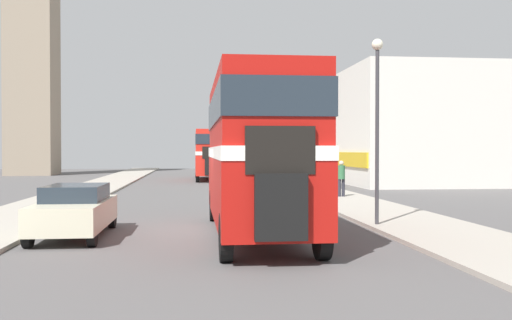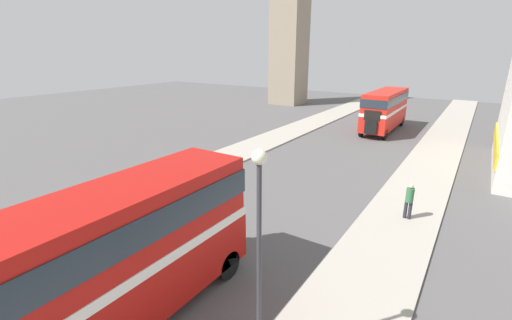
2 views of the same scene
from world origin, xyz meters
TOP-DOWN VIEW (x-y plane):
  - ground_plane at (0.00, 0.00)m, footprint 120.00×120.00m
  - sidewalk_right at (6.75, 0.00)m, footprint 3.50×120.00m
  - double_decker_bus at (1.34, -1.39)m, footprint 2.47×9.42m
  - bus_distant at (0.96, 30.21)m, footprint 2.49×9.54m
  - car_parked_near at (-3.80, -0.96)m, footprint 1.78×4.49m
  - pedestrian_walking at (7.03, 10.64)m, footprint 0.37×0.37m
  - street_lamp at (5.33, -0.13)m, footprint 0.36×0.36m
  - church_tower at (-16.47, 41.66)m, footprint 4.74×4.74m
  - shop_building_block at (19.29, 22.58)m, footprint 17.72×11.46m

SIDE VIEW (x-z plane):
  - ground_plane at x=0.00m, z-range 0.00..0.00m
  - sidewalk_right at x=6.75m, z-range 0.00..0.12m
  - car_parked_near at x=-3.80m, z-range 0.03..1.50m
  - pedestrian_walking at x=7.03m, z-range 0.24..2.06m
  - bus_distant at x=0.96m, z-range 0.40..4.50m
  - double_decker_bus at x=1.34m, z-range 0.41..4.86m
  - street_lamp at x=5.33m, z-range 1.03..6.89m
  - shop_building_block at x=19.29m, z-range 0.00..8.33m
  - church_tower at x=-16.47m, z-range 0.31..31.75m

